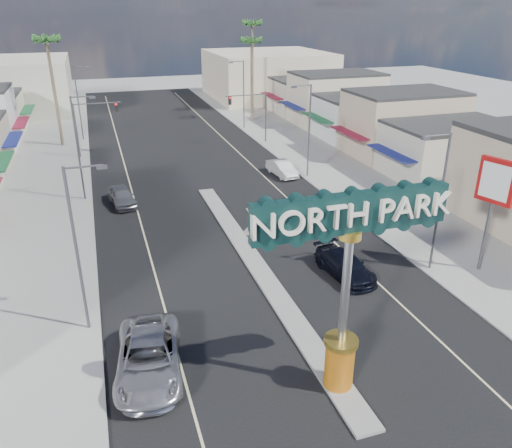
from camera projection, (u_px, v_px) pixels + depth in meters
ground at (203, 187)px, 46.89m from camera, size 160.00×160.00×0.00m
road at (203, 187)px, 46.88m from camera, size 20.00×120.00×0.01m
median_island at (256, 264)px, 32.94m from camera, size 1.30×30.00×0.16m
sidewalk_left at (44, 204)px, 42.92m from camera, size 8.00×120.00×0.12m
sidewalk_right at (338, 173)px, 50.81m from camera, size 8.00×120.00×0.12m
storefront_row_right at (364, 113)px, 63.75m from camera, size 12.00×42.00×6.00m
backdrop_far_left at (3, 86)px, 78.21m from camera, size 20.00×20.00×8.00m
backdrop_far_right at (268, 75)px, 90.61m from camera, size 20.00×20.00×8.00m
gateway_sign at (347, 272)px, 20.11m from camera, size 8.20×1.50×9.15m
traffic_signal_left at (92, 119)px, 54.74m from camera, size 5.09×0.45×6.00m
traffic_signal_right at (252, 109)px, 59.92m from camera, size 5.09×0.45×6.00m
streetlight_l_near at (79, 243)px, 24.50m from camera, size 2.03×0.22×9.00m
streetlight_l_mid at (79, 144)px, 41.89m from camera, size 2.03×0.22×9.00m
streetlight_l_far at (79, 100)px, 61.03m from camera, size 2.03×0.22×9.00m
streetlight_r_near at (439, 197)px, 30.38m from camera, size 2.03×0.22×9.00m
streetlight_r_mid at (308, 126)px, 47.78m from camera, size 2.03×0.22×9.00m
streetlight_r_far at (243, 91)px, 66.91m from camera, size 2.03×0.22×9.00m
palm_left_far at (47, 46)px, 55.96m from camera, size 2.60×2.60×13.10m
palm_right_mid at (252, 45)px, 68.88m from camera, size 2.60×2.60×12.10m
palm_right_far at (252, 29)px, 73.94m from camera, size 2.60×2.60×14.10m
suv_left at (149, 357)px, 23.01m from camera, size 3.75×6.67×1.76m
suv_right at (345, 265)px, 31.40m from camera, size 2.63×5.25×1.46m
car_parked_left at (122, 196)px, 42.55m from camera, size 2.44×4.80×1.56m
car_parked_right at (282, 168)px, 49.89m from camera, size 2.06×4.68×1.49m
bank_pylon_sign at (495, 188)px, 30.03m from camera, size 0.98×2.27×7.35m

